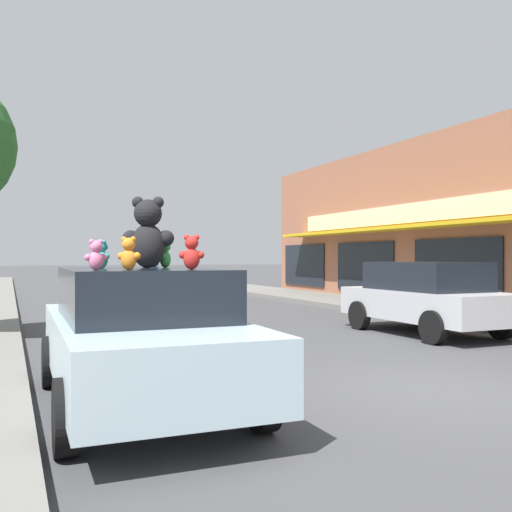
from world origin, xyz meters
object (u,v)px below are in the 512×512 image
Objects in this scene: teddy_bear_giant at (148,234)px; teddy_bear_pink at (96,255)px; teddy_bear_cream at (128,255)px; teddy_bear_white at (145,258)px; teddy_bear_red at (192,253)px; teddy_bear_green at (165,255)px; teddy_bear_blue at (155,257)px; teddy_bear_teal at (102,255)px; plush_art_car at (140,333)px; teddy_bear_orange at (129,254)px; parked_car_far_center at (426,296)px; teddy_bear_purple at (146,257)px.

teddy_bear_giant is 1.37m from teddy_bear_pink.
teddy_bear_pink is 0.94× the size of teddy_bear_cream.
teddy_bear_red is at bearing 95.19° from teddy_bear_white.
teddy_bear_green reaches higher than teddy_bear_cream.
teddy_bear_pink is at bearing 52.76° from teddy_bear_blue.
teddy_bear_cream is at bearing 15.95° from teddy_bear_blue.
teddy_bear_teal is at bearing -35.41° from teddy_bear_red.
plush_art_car is 13.52× the size of teddy_bear_orange.
teddy_bear_giant is 1.15m from teddy_bear_red.
teddy_bear_pink is 0.07× the size of parked_car_far_center.
parked_car_far_center is (6.99, 3.33, -0.92)m from teddy_bear_green.
parked_car_far_center is at bearing -166.56° from teddy_bear_purple.
teddy_bear_giant reaches higher than teddy_bear_purple.
parked_car_far_center is (7.37, 2.88, -0.91)m from teddy_bear_cream.
teddy_bear_giant is 0.37m from teddy_bear_green.
teddy_bear_cream is at bearing -60.69° from teddy_bear_red.
teddy_bear_white is 0.31m from teddy_bear_cream.
teddy_bear_red reaches higher than teddy_bear_cream.
teddy_bear_cream is (-0.14, 0.54, -0.27)m from teddy_bear_giant.
teddy_bear_green reaches higher than teddy_bear_purple.
parked_car_far_center is at bearing -132.61° from teddy_bear_giant.
teddy_bear_pink is at bearing 65.05° from teddy_bear_white.
teddy_bear_cream is (0.02, 0.86, 0.93)m from plush_art_car.
teddy_bear_pink is at bearing -127.56° from plush_art_car.
teddy_bear_cream is at bearing -119.19° from teddy_bear_pink.
teddy_bear_giant is 2.64× the size of teddy_bear_cream.
teddy_bear_green is 1.33× the size of teddy_bear_white.
teddy_bear_giant is at bearing -44.33° from teddy_bear_green.
teddy_bear_purple is 0.37m from teddy_bear_green.
teddy_bear_red reaches higher than teddy_bear_white.
teddy_bear_white is 0.06× the size of parked_car_far_center.
teddy_bear_pink reaches higher than parked_car_far_center.
teddy_bear_teal is (0.21, 1.02, 0.01)m from teddy_bear_pink.
teddy_bear_teal is (-0.41, 0.25, 0.94)m from plush_art_car.
teddy_bear_purple is at bearing 73.78° from plush_art_car.
plush_art_car is at bearing -142.68° from teddy_bear_teal.
teddy_bear_purple is 0.84× the size of teddy_bear_teal.
teddy_bear_red is (0.37, -1.64, 0.02)m from teddy_bear_cream.
teddy_bear_red reaches higher than teddy_bear_green.
teddy_bear_cream is at bearing -158.65° from parked_car_far_center.
teddy_bear_red is at bearing -62.21° from plush_art_car.
teddy_bear_red is (0.39, -0.78, 0.96)m from plush_art_car.
teddy_bear_green reaches higher than parked_car_far_center.
teddy_bear_red reaches higher than parked_car_far_center.
teddy_bear_green is 7.79m from parked_car_far_center.
parked_car_far_center is (8.01, 4.52, -0.90)m from teddy_bear_pink.
teddy_bear_orange reaches higher than parked_car_far_center.
teddy_bear_white reaches higher than parked_car_far_center.
teddy_bear_giant is 1.21m from teddy_bear_orange.
teddy_bear_giant is 3.13× the size of teddy_bear_blue.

